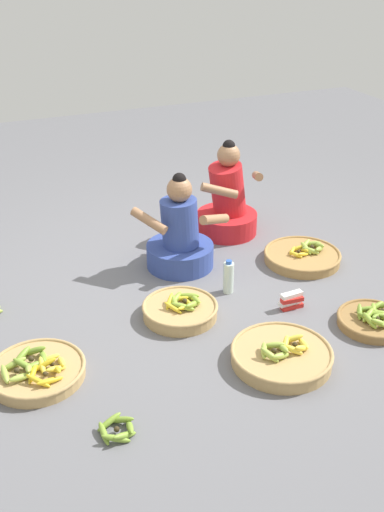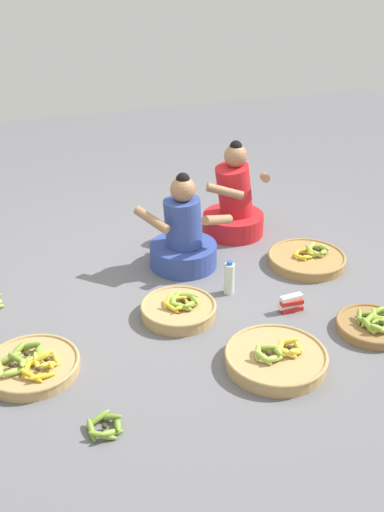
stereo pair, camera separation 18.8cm
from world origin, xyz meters
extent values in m
plane|color=slate|center=(0.00, 0.00, 0.00)|extent=(10.00, 10.00, 0.00)
cylinder|color=#334793|center=(0.11, 0.30, 0.09)|extent=(0.52, 0.52, 0.18)
cylinder|color=#334793|center=(0.11, 0.30, 0.37)|extent=(0.39, 0.38, 0.39)
sphere|color=#9E704C|center=(0.11, 0.30, 0.64)|extent=(0.19, 0.19, 0.19)
sphere|color=black|center=(0.11, 0.30, 0.71)|extent=(0.10, 0.10, 0.10)
cylinder|color=#9E704C|center=(-0.14, 0.27, 0.44)|extent=(0.23, 0.29, 0.16)
cylinder|color=#9E704C|center=(0.31, 0.11, 0.44)|extent=(0.30, 0.21, 0.16)
cylinder|color=red|center=(0.70, 0.70, 0.09)|extent=(0.52, 0.52, 0.18)
cylinder|color=red|center=(0.70, 0.70, 0.40)|extent=(0.42, 0.38, 0.48)
sphere|color=#9E704C|center=(0.70, 0.70, 0.70)|extent=(0.19, 0.19, 0.19)
sphere|color=black|center=(0.70, 0.70, 0.77)|extent=(0.10, 0.10, 0.10)
cylinder|color=#9E704C|center=(0.54, 0.51, 0.48)|extent=(0.32, 0.14, 0.16)
cylinder|color=#9E704C|center=(0.97, 0.68, 0.48)|extent=(0.19, 0.31, 0.16)
cylinder|color=olive|center=(0.97, -0.96, 0.03)|extent=(0.45, 0.45, 0.06)
torus|color=olive|center=(0.97, -0.96, 0.06)|extent=(0.47, 0.47, 0.02)
ellipsoid|color=#8CAD38|center=(1.09, -0.90, 0.09)|extent=(0.14, 0.10, 0.08)
ellipsoid|color=#8CAD38|center=(1.05, -0.89, 0.09)|extent=(0.14, 0.06, 0.07)
ellipsoid|color=#8CAD38|center=(1.01, -0.92, 0.09)|extent=(0.11, 0.13, 0.07)
ellipsoid|color=#8CAD38|center=(1.00, -0.97, 0.09)|extent=(0.08, 0.14, 0.07)
sphere|color=#382D19|center=(1.06, -0.95, 0.09)|extent=(0.03, 0.03, 0.03)
ellipsoid|color=olive|center=(1.01, -0.93, 0.08)|extent=(0.06, 0.14, 0.06)
ellipsoid|color=olive|center=(0.98, -0.88, 0.08)|extent=(0.14, 0.08, 0.06)
ellipsoid|color=olive|center=(0.91, -0.91, 0.09)|extent=(0.10, 0.13, 0.08)
ellipsoid|color=olive|center=(0.91, -0.97, 0.09)|extent=(0.11, 0.13, 0.07)
ellipsoid|color=olive|center=(0.98, -0.99, 0.09)|extent=(0.13, 0.09, 0.07)
sphere|color=#382D19|center=(0.95, -0.94, 0.09)|extent=(0.03, 0.03, 0.03)
ellipsoid|color=#8CAD38|center=(1.03, -1.01, 0.09)|extent=(0.05, 0.15, 0.07)
ellipsoid|color=#8CAD38|center=(0.99, -0.96, 0.09)|extent=(0.15, 0.10, 0.07)
ellipsoid|color=#8CAD38|center=(0.93, -0.96, 0.09)|extent=(0.15, 0.10, 0.07)
ellipsoid|color=#8CAD38|center=(0.90, -1.02, 0.09)|extent=(0.05, 0.15, 0.09)
ellipsoid|color=#8CAD38|center=(0.94, -1.07, 0.10)|extent=(0.15, 0.09, 0.09)
sphere|color=#382D19|center=(0.96, -1.01, 0.09)|extent=(0.04, 0.04, 0.04)
cylinder|color=tan|center=(-0.16, -0.37, 0.04)|extent=(0.50, 0.50, 0.08)
torus|color=tan|center=(-0.16, -0.37, 0.08)|extent=(0.52, 0.52, 0.02)
ellipsoid|color=#8CAD38|center=(-0.05, -0.37, 0.11)|extent=(0.04, 0.16, 0.07)
ellipsoid|color=#8CAD38|center=(-0.07, -0.31, 0.11)|extent=(0.15, 0.14, 0.07)
ellipsoid|color=#8CAD38|center=(-0.17, -0.31, 0.11)|extent=(0.15, 0.14, 0.06)
ellipsoid|color=#8CAD38|center=(-0.19, -0.36, 0.11)|extent=(0.06, 0.17, 0.07)
ellipsoid|color=#8CAD38|center=(-0.16, -0.43, 0.11)|extent=(0.16, 0.12, 0.07)
ellipsoid|color=#8CAD38|center=(-0.09, -0.43, 0.12)|extent=(0.16, 0.12, 0.08)
sphere|color=#382D19|center=(-0.12, -0.37, 0.11)|extent=(0.04, 0.04, 0.04)
ellipsoid|color=yellow|center=(-0.11, -0.37, 0.11)|extent=(0.03, 0.15, 0.06)
ellipsoid|color=yellow|center=(-0.15, -0.31, 0.10)|extent=(0.15, 0.08, 0.05)
ellipsoid|color=yellow|center=(-0.22, -0.33, 0.11)|extent=(0.11, 0.13, 0.08)
ellipsoid|color=yellow|center=(-0.22, -0.41, 0.11)|extent=(0.11, 0.14, 0.07)
ellipsoid|color=yellow|center=(-0.14, -0.43, 0.11)|extent=(0.15, 0.08, 0.06)
sphere|color=#382D19|center=(-0.17, -0.37, 0.11)|extent=(0.03, 0.03, 0.03)
cylinder|color=tan|center=(-1.17, -0.64, 0.03)|extent=(0.56, 0.56, 0.07)
torus|color=tan|center=(-1.17, -0.64, 0.07)|extent=(0.57, 0.57, 0.02)
ellipsoid|color=yellow|center=(-1.03, -0.67, 0.09)|extent=(0.04, 0.13, 0.06)
ellipsoid|color=yellow|center=(-1.08, -0.62, 0.09)|extent=(0.13, 0.04, 0.06)
ellipsoid|color=yellow|center=(-1.14, -0.67, 0.10)|extent=(0.04, 0.13, 0.08)
ellipsoid|color=yellow|center=(-1.07, -0.73, 0.10)|extent=(0.13, 0.06, 0.06)
sphere|color=#382D19|center=(-1.08, -0.67, 0.10)|extent=(0.03, 0.03, 0.03)
ellipsoid|color=olive|center=(-1.12, -0.58, 0.10)|extent=(0.05, 0.16, 0.07)
ellipsoid|color=olive|center=(-1.16, -0.52, 0.10)|extent=(0.16, 0.10, 0.09)
ellipsoid|color=olive|center=(-1.23, -0.53, 0.10)|extent=(0.14, 0.13, 0.07)
ellipsoid|color=olive|center=(-1.23, -0.63, 0.10)|extent=(0.14, 0.14, 0.09)
ellipsoid|color=olive|center=(-1.16, -0.65, 0.10)|extent=(0.16, 0.09, 0.07)
sphere|color=#382D19|center=(-1.18, -0.58, 0.10)|extent=(0.04, 0.04, 0.04)
ellipsoid|color=#9EB747|center=(-1.21, -0.67, 0.10)|extent=(0.06, 0.16, 0.09)
ellipsoid|color=#9EB747|center=(-1.28, -0.59, 0.10)|extent=(0.16, 0.05, 0.08)
ellipsoid|color=#9EB747|center=(-1.35, -0.66, 0.10)|extent=(0.05, 0.15, 0.06)
ellipsoid|color=#9EB747|center=(-1.26, -0.72, 0.09)|extent=(0.16, 0.07, 0.06)
sphere|color=#382D19|center=(-1.28, -0.66, 0.10)|extent=(0.03, 0.03, 0.03)
ellipsoid|color=gold|center=(-1.06, -0.74, 0.10)|extent=(0.03, 0.16, 0.09)
ellipsoid|color=gold|center=(-1.13, -0.67, 0.10)|extent=(0.16, 0.05, 0.09)
ellipsoid|color=gold|center=(-1.20, -0.71, 0.09)|extent=(0.10, 0.16, 0.06)
ellipsoid|color=gold|center=(-1.18, -0.80, 0.10)|extent=(0.14, 0.13, 0.07)
ellipsoid|color=gold|center=(-1.12, -0.81, 0.09)|extent=(0.16, 0.06, 0.06)
sphere|color=#382D19|center=(-1.14, -0.74, 0.09)|extent=(0.03, 0.03, 0.03)
cylinder|color=#A87F47|center=(1.02, -0.02, 0.04)|extent=(0.59, 0.59, 0.07)
torus|color=#A87F47|center=(1.02, -0.02, 0.07)|extent=(0.61, 0.61, 0.02)
ellipsoid|color=#9EB747|center=(1.18, 0.00, 0.10)|extent=(0.05, 0.14, 0.08)
ellipsoid|color=#9EB747|center=(1.15, 0.05, 0.10)|extent=(0.14, 0.11, 0.07)
ellipsoid|color=#9EB747|center=(1.09, 0.05, 0.10)|extent=(0.14, 0.11, 0.08)
ellipsoid|color=#9EB747|center=(1.06, -0.01, 0.11)|extent=(0.06, 0.15, 0.09)
ellipsoid|color=#9EB747|center=(1.08, -0.05, 0.10)|extent=(0.13, 0.12, 0.07)
ellipsoid|color=#9EB747|center=(1.15, -0.05, 0.10)|extent=(0.14, 0.11, 0.07)
sphere|color=#382D19|center=(1.12, 0.00, 0.10)|extent=(0.04, 0.04, 0.04)
ellipsoid|color=yellow|center=(1.04, -0.02, 0.10)|extent=(0.04, 0.12, 0.07)
ellipsoid|color=yellow|center=(1.00, 0.03, 0.10)|extent=(0.12, 0.05, 0.07)
ellipsoid|color=yellow|center=(0.95, 0.02, 0.09)|extent=(0.11, 0.10, 0.05)
ellipsoid|color=yellow|center=(0.94, -0.04, 0.09)|extent=(0.09, 0.11, 0.05)
ellipsoid|color=yellow|center=(0.99, -0.07, 0.09)|extent=(0.12, 0.05, 0.06)
sphere|color=#382D19|center=(0.99, -0.02, 0.10)|extent=(0.03, 0.03, 0.03)
cylinder|color=tan|center=(0.22, -1.07, 0.04)|extent=(0.61, 0.61, 0.08)
torus|color=tan|center=(0.22, -1.07, 0.08)|extent=(0.62, 0.62, 0.02)
ellipsoid|color=yellow|center=(0.36, -1.08, 0.11)|extent=(0.06, 0.13, 0.06)
ellipsoid|color=yellow|center=(0.33, -1.02, 0.11)|extent=(0.13, 0.08, 0.08)
ellipsoid|color=yellow|center=(0.26, -1.04, 0.11)|extent=(0.11, 0.12, 0.07)
ellipsoid|color=yellow|center=(0.27, -1.11, 0.11)|extent=(0.12, 0.11, 0.07)
ellipsoid|color=yellow|center=(0.32, -1.13, 0.12)|extent=(0.13, 0.07, 0.09)
sphere|color=#382D19|center=(0.31, -1.07, 0.11)|extent=(0.03, 0.03, 0.03)
ellipsoid|color=#9EB747|center=(0.22, -1.09, 0.12)|extent=(0.06, 0.14, 0.09)
ellipsoid|color=#9EB747|center=(0.19, -1.03, 0.11)|extent=(0.14, 0.10, 0.06)
ellipsoid|color=#9EB747|center=(0.11, -1.05, 0.11)|extent=(0.10, 0.14, 0.06)
ellipsoid|color=#9EB747|center=(0.11, -1.11, 0.12)|extent=(0.11, 0.13, 0.09)
ellipsoid|color=#9EB747|center=(0.17, -1.14, 0.11)|extent=(0.14, 0.06, 0.07)
sphere|color=#382D19|center=(0.16, -1.08, 0.11)|extent=(0.03, 0.03, 0.03)
ellipsoid|color=olive|center=(-0.80, -1.27, 0.03)|extent=(0.06, 0.16, 0.08)
ellipsoid|color=olive|center=(-0.83, -1.20, 0.03)|extent=(0.15, 0.12, 0.07)
ellipsoid|color=olive|center=(-0.89, -1.19, 0.03)|extent=(0.16, 0.08, 0.07)
ellipsoid|color=olive|center=(-0.94, -1.26, 0.03)|extent=(0.04, 0.16, 0.06)
ellipsoid|color=olive|center=(-0.89, -1.32, 0.03)|extent=(0.16, 0.08, 0.08)
ellipsoid|color=olive|center=(-0.85, -1.32, 0.03)|extent=(0.16, 0.09, 0.09)
sphere|color=#382D19|center=(-0.87, -1.25, 0.03)|extent=(0.03, 0.03, 0.03)
cylinder|color=silver|center=(0.28, -0.20, 0.12)|extent=(0.08, 0.08, 0.23)
cylinder|color=#2D59B7|center=(0.28, -0.20, 0.25)|extent=(0.04, 0.04, 0.02)
cube|color=red|center=(0.59, -0.57, 0.01)|extent=(0.16, 0.05, 0.03)
cube|color=white|center=(0.58, -0.56, 0.04)|extent=(0.16, 0.05, 0.03)
cube|color=red|center=(0.59, -0.58, 0.07)|extent=(0.16, 0.06, 0.03)
cube|color=white|center=(0.59, -0.57, 0.10)|extent=(0.16, 0.06, 0.03)
camera|label=1|loc=(-1.43, -3.59, 2.31)|focal=42.83mm
camera|label=2|loc=(-1.26, -3.66, 2.31)|focal=42.83mm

